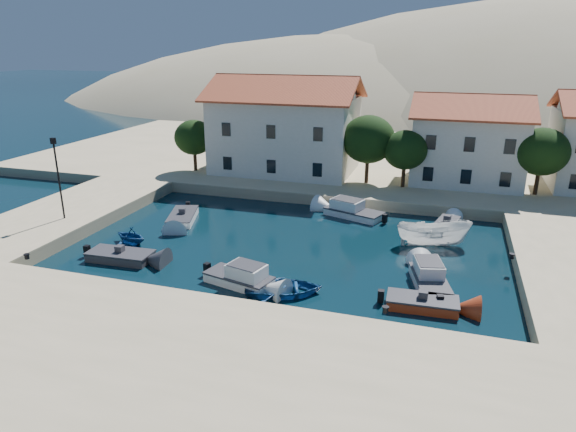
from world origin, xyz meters
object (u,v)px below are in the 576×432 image
Objects in this scene: cabin_cruiser_south at (239,277)px; boat_east at (433,246)px; building_mid at (469,138)px; building_left at (285,123)px; rowboat_south at (284,294)px; cabin_cruiser_east at (430,280)px; lamppost at (58,171)px.

boat_east is (10.91, 9.90, -0.48)m from cabin_cruiser_south.
building_left is at bearing -176.82° from building_mid.
building_left reaches higher than rowboat_south.
rowboat_south is at bearing -72.42° from building_left.
cabin_cruiser_east reaches higher than rowboat_south.
building_left is 2.78× the size of boat_east.
building_left is at bearing 60.10° from lamppost.
lamppost is 1.31× the size of cabin_cruiser_east.
cabin_cruiser_south is at bearing 63.34° from rowboat_south.
lamppost is at bearing -119.90° from building_left.
building_left is 27.35m from cabin_cruiser_east.
lamppost is 1.37× the size of cabin_cruiser_south.
building_mid reaches higher than lamppost.
lamppost is 17.61m from cabin_cruiser_south.
building_left is 3.25× the size of rowboat_south.
building_mid is at bearing -23.05° from boat_east.
building_left is 22.43m from boat_east.
building_mid is 28.34m from rowboat_south.
cabin_cruiser_south is 1.00× the size of rowboat_south.
building_mid is (18.00, 1.00, -0.71)m from building_left.
cabin_cruiser_east is (27.45, -1.53, -4.28)m from lamppost.
lamppost reaches higher than cabin_cruiser_south.
building_mid reaches higher than boat_east.
boat_east is (-0.10, 6.81, -0.48)m from cabin_cruiser_east.
building_mid is at bearing 3.18° from building_left.
building_left reaches higher than cabin_cruiser_east.
cabin_cruiser_east reaches higher than boat_east.
cabin_cruiser_east is 0.90× the size of boat_east.
cabin_cruiser_south is 0.86× the size of boat_east.
lamppost is 1.18× the size of boat_east.
rowboat_south is 8.76m from cabin_cruiser_east.
rowboat_south is at bearing 126.95° from boat_east.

